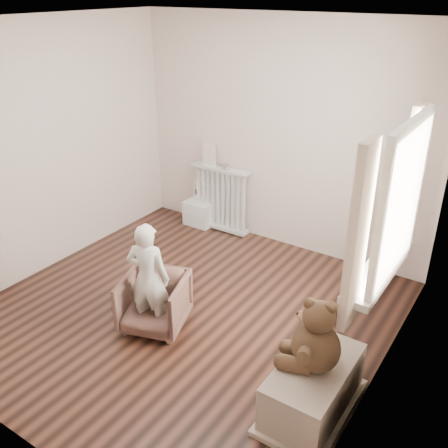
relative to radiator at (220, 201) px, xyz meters
The scene contains 18 objects.
floor 1.87m from the radiator, 66.77° to the right, with size 3.60×3.60×0.01m, color black.
ceiling 2.87m from the radiator, 66.77° to the right, with size 3.60×3.60×0.01m, color white.
back_wall 1.17m from the radiator, ahead, with size 3.60×0.02×2.60m, color beige.
left_wall 2.19m from the radiator, 122.71° to the right, with size 0.02×3.60×2.60m, color beige.
right_wall 3.16m from the radiator, 33.68° to the right, with size 0.02×3.60×2.60m, color beige.
window 3.03m from the radiator, 29.08° to the right, with size 0.03×0.90×1.10m, color white.
window_sill 2.80m from the radiator, 29.99° to the right, with size 0.22×1.10×0.06m, color silver.
curtain_left 3.23m from the radiator, 39.43° to the right, with size 0.06×0.26×1.30m, color beige.
curtain_right 2.70m from the radiator, 18.86° to the right, with size 0.06×0.26×1.30m, color beige.
radiator is the anchor object (origin of this frame).
paper_doll 0.61m from the radiator, behind, with size 0.18×0.02×0.30m, color beige.
tin_a 0.47m from the radiator, ahead, with size 0.10×0.10×0.06m, color #A59E8C.
toy_vanity 0.33m from the radiator, behind, with size 0.37×0.26×0.58m, color silver.
armchair 2.10m from the radiator, 72.65° to the right, with size 0.55×0.57×0.52m, color brown.
child 2.15m from the radiator, 73.05° to the right, with size 0.38×0.25×1.04m, color silver.
toy_bench 3.09m from the radiator, 43.42° to the right, with size 0.46×0.87×0.41m, color #B8A992.
teddy_bear 3.10m from the radiator, 43.66° to the right, with size 0.45×0.35×0.56m, color #342415, non-canonical shape.
plush_cat 2.74m from the radiator, 26.97° to the right, with size 0.18×0.30×0.25m, color #6B665A, non-canonical shape.
Camera 1 is at (2.50, -3.08, 2.86)m, focal length 40.00 mm.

